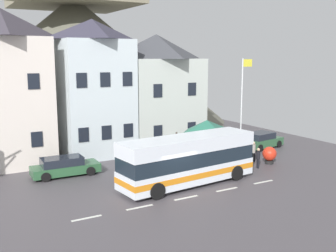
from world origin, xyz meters
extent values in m
cube|color=#4C474C|center=(0.00, 0.00, -0.03)|extent=(40.00, 60.00, 0.06)
cube|color=silver|center=(-6.00, -1.28, 0.00)|extent=(1.60, 0.20, 0.01)
cube|color=silver|center=(-3.00, -1.28, 0.00)|extent=(1.60, 0.20, 0.01)
cube|color=silver|center=(0.00, -1.28, 0.00)|extent=(1.60, 0.20, 0.01)
cube|color=silver|center=(3.00, -1.28, 0.00)|extent=(1.60, 0.20, 0.01)
cube|color=silver|center=(6.00, -1.28, 0.00)|extent=(1.60, 0.20, 0.01)
cube|color=silver|center=(-7.69, 11.98, 4.76)|extent=(6.15, 5.95, 9.52)
pyramid|color=#3A343E|center=(-7.69, 11.98, 10.57)|extent=(6.15, 5.95, 2.09)
cube|color=black|center=(-6.15, 8.97, 2.28)|extent=(0.80, 0.06, 1.10)
cube|color=black|center=(-6.15, 8.97, 6.42)|extent=(0.80, 0.06, 1.10)
cube|color=silver|center=(-0.85, 11.61, 4.73)|extent=(5.56, 5.21, 9.47)
pyramid|color=#353343|center=(-0.85, 11.61, 10.28)|extent=(5.56, 5.21, 1.62)
cube|color=black|center=(-2.70, 8.97, 2.26)|extent=(0.80, 0.06, 1.10)
cube|color=black|center=(-0.85, 8.97, 2.26)|extent=(0.80, 0.06, 1.10)
cube|color=black|center=(1.00, 8.97, 2.26)|extent=(0.80, 0.06, 1.10)
cube|color=black|center=(-2.70, 8.97, 6.38)|extent=(0.80, 0.06, 1.10)
cube|color=black|center=(-0.85, 8.97, 6.38)|extent=(0.80, 0.06, 1.10)
cube|color=black|center=(1.00, 8.97, 6.38)|extent=(0.80, 0.06, 1.10)
cube|color=silver|center=(5.40, 12.31, 3.96)|extent=(6.73, 6.63, 7.92)
pyramid|color=#3E3F45|center=(5.40, 12.31, 9.00)|extent=(6.73, 6.63, 2.15)
cube|color=black|center=(3.71, 8.97, 1.89)|extent=(0.80, 0.06, 1.10)
cube|color=black|center=(7.08, 8.97, 1.89)|extent=(0.80, 0.06, 1.10)
cube|color=black|center=(3.71, 8.97, 5.34)|extent=(0.80, 0.06, 1.10)
cube|color=black|center=(7.08, 8.97, 5.34)|extent=(0.80, 0.06, 1.10)
cone|color=#615F51|center=(3.45, 30.31, 7.74)|extent=(37.71, 37.71, 15.47)
cube|color=white|center=(1.45, 0.79, 0.80)|extent=(9.50, 3.28, 1.10)
cube|color=orange|center=(1.45, 0.79, 0.85)|extent=(9.52, 3.30, 0.36)
cube|color=#19232D|center=(1.45, 0.79, 1.81)|extent=(9.39, 3.23, 0.92)
cube|color=white|center=(1.45, 0.79, 2.70)|extent=(9.50, 3.28, 0.87)
cube|color=#19232D|center=(6.11, 1.22, 1.81)|extent=(0.25, 2.03, 0.89)
cylinder|color=black|center=(4.50, 2.24, 0.50)|extent=(1.02, 0.37, 1.00)
cylinder|color=black|center=(4.71, -0.08, 0.50)|extent=(1.02, 0.37, 1.00)
cylinder|color=black|center=(-1.81, 1.65, 0.50)|extent=(1.02, 0.37, 1.00)
cylinder|color=black|center=(-1.59, -0.67, 0.50)|extent=(1.02, 0.37, 1.00)
cylinder|color=#473D33|center=(3.59, 5.76, 1.20)|extent=(0.14, 0.14, 2.40)
cylinder|color=#473D33|center=(6.89, 5.76, 1.20)|extent=(0.14, 0.14, 2.40)
cylinder|color=#473D33|center=(3.59, 2.46, 1.20)|extent=(0.14, 0.14, 2.40)
cylinder|color=#473D33|center=(6.89, 2.46, 1.20)|extent=(0.14, 0.14, 2.40)
pyramid|color=#286953|center=(5.24, 4.11, 2.92)|extent=(3.60, 3.60, 1.04)
cube|color=#2D5B37|center=(-4.82, 6.63, 0.48)|extent=(4.63, 1.83, 0.59)
cube|color=#1E232D|center=(-5.05, 6.64, 1.05)|extent=(2.79, 1.58, 0.55)
cylinder|color=black|center=(-3.29, 7.40, 0.32)|extent=(0.65, 0.22, 0.64)
cylinder|color=black|center=(-3.33, 5.78, 0.32)|extent=(0.65, 0.22, 0.64)
cylinder|color=black|center=(-6.31, 7.49, 0.32)|extent=(0.65, 0.22, 0.64)
cylinder|color=black|center=(-6.36, 5.86, 0.32)|extent=(0.65, 0.22, 0.64)
cube|color=#2F5A39|center=(12.89, 6.32, 0.52)|extent=(4.20, 2.38, 0.69)
cube|color=#1E232D|center=(12.69, 6.30, 1.14)|extent=(2.59, 1.93, 0.55)
cylinder|color=black|center=(14.06, 7.38, 0.32)|extent=(0.66, 0.29, 0.64)
cylinder|color=black|center=(14.32, 5.65, 0.32)|extent=(0.66, 0.29, 0.64)
cylinder|color=black|center=(11.47, 6.99, 0.32)|extent=(0.66, 0.29, 0.64)
cylinder|color=black|center=(11.72, 5.27, 0.32)|extent=(0.66, 0.29, 0.64)
cube|color=silver|center=(8.04, 7.35, 0.49)|extent=(4.74, 2.28, 0.63)
cube|color=#1E232D|center=(7.81, 7.38, 1.06)|extent=(2.90, 1.84, 0.51)
cylinder|color=black|center=(9.63, 7.96, 0.32)|extent=(0.66, 0.28, 0.64)
cylinder|color=black|center=(9.42, 6.35, 0.32)|extent=(0.66, 0.28, 0.64)
cylinder|color=black|center=(6.65, 8.35, 0.32)|extent=(0.66, 0.28, 0.64)
cylinder|color=black|center=(6.44, 6.74, 0.32)|extent=(0.66, 0.28, 0.64)
cylinder|color=black|center=(9.04, 2.98, 0.37)|extent=(0.17, 0.17, 0.75)
cylinder|color=black|center=(8.92, 3.15, 0.37)|extent=(0.17, 0.17, 0.75)
cylinder|color=gray|center=(8.98, 3.06, 1.03)|extent=(0.32, 0.32, 0.67)
sphere|color=#D1AD89|center=(8.98, 3.06, 1.48)|extent=(0.23, 0.23, 0.23)
cylinder|color=black|center=(7.96, 1.34, 0.37)|extent=(0.13, 0.13, 0.73)
cylinder|color=black|center=(8.01, 1.52, 0.37)|extent=(0.13, 0.13, 0.73)
cylinder|color=black|center=(7.98, 1.43, 0.99)|extent=(0.30, 0.30, 0.60)
sphere|color=tan|center=(7.98, 1.43, 1.40)|extent=(0.23, 0.23, 0.23)
cube|color=#33473D|center=(7.02, 6.40, 0.45)|extent=(1.73, 0.45, 0.08)
cube|color=#33473D|center=(7.02, 6.62, 0.67)|extent=(1.73, 0.06, 0.40)
cube|color=#2D2D33|center=(6.24, 6.40, 0.23)|extent=(0.08, 0.36, 0.45)
cube|color=#2D2D33|center=(7.80, 6.40, 0.23)|extent=(0.08, 0.36, 0.45)
cylinder|color=silver|center=(8.23, 3.76, 3.99)|extent=(0.10, 0.10, 7.98)
cube|color=yellow|center=(8.68, 3.76, 7.63)|extent=(0.90, 0.03, 0.56)
cylinder|color=black|center=(9.60, 1.94, 0.12)|extent=(0.65, 0.65, 0.25)
sphere|color=red|center=(9.60, 1.94, 0.79)|extent=(1.08, 1.08, 1.08)
camera|label=1|loc=(-12.09, -20.20, 8.16)|focal=43.12mm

